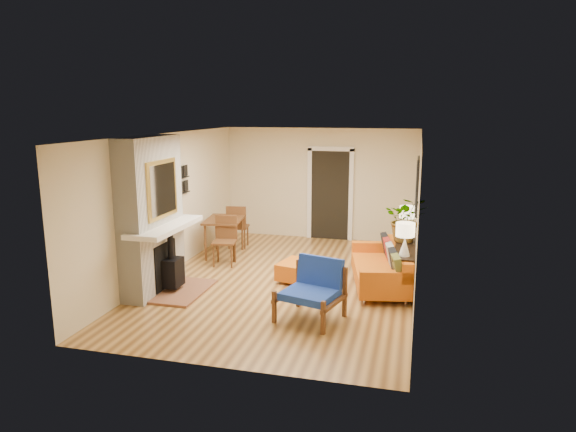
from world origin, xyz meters
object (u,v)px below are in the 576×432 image
at_px(console_table, 405,253).
at_px(lamp_far, 407,217).
at_px(dining_table, 228,226).
at_px(ottoman, 300,270).
at_px(sofa, 384,268).
at_px(blue_chair, 314,286).
at_px(lamp_near, 405,235).
at_px(houseplant, 406,219).

bearing_deg(console_table, lamp_far, 90.00).
xyz_separation_m(dining_table, lamp_far, (3.64, -0.21, 0.43)).
distance_m(ottoman, dining_table, 2.26).
bearing_deg(sofa, ottoman, -175.82).
distance_m(blue_chair, console_table, 2.18).
distance_m(sofa, blue_chair, 1.86).
distance_m(sofa, lamp_near, 0.96).
relative_size(ottoman, blue_chair, 0.80).
bearing_deg(houseplant, console_table, -87.76).
height_order(sofa, blue_chair, blue_chair).
relative_size(blue_chair, lamp_near, 1.91).
xyz_separation_m(ottoman, houseplant, (1.80, 0.52, 0.93)).
bearing_deg(dining_table, houseplant, -11.25).
height_order(blue_chair, console_table, blue_chair).
relative_size(lamp_far, houseplant, 0.67).
xyz_separation_m(blue_chair, console_table, (1.25, 1.78, 0.10)).
bearing_deg(sofa, blue_chair, -119.28).
bearing_deg(lamp_near, console_table, 90.00).
height_order(ottoman, blue_chair, blue_chair).
bearing_deg(houseplant, dining_table, 168.75).
bearing_deg(dining_table, blue_chair, -49.05).
xyz_separation_m(blue_chair, lamp_near, (1.25, 1.09, 0.59)).
bearing_deg(console_table, blue_chair, -125.16).
relative_size(ottoman, console_table, 0.45).
relative_size(sofa, blue_chair, 2.01).
xyz_separation_m(console_table, houseplant, (-0.01, 0.26, 0.55)).
bearing_deg(dining_table, lamp_near, -24.58).
height_order(lamp_near, lamp_far, same).
bearing_deg(lamp_far, ottoman, -150.21).
xyz_separation_m(ottoman, console_table, (1.81, 0.27, 0.38)).
bearing_deg(ottoman, blue_chair, -69.90).
xyz_separation_m(blue_chair, lamp_far, (1.25, 2.54, 0.59)).
xyz_separation_m(blue_chair, houseplant, (1.24, 2.03, 0.65)).
bearing_deg(lamp_near, dining_table, 155.42).
distance_m(sofa, console_table, 0.45).
bearing_deg(sofa, lamp_far, 69.56).
bearing_deg(console_table, dining_table, 164.97).
height_order(dining_table, console_table, dining_table).
bearing_deg(ottoman, console_table, 8.40).
bearing_deg(dining_table, lamp_far, -3.33).
height_order(dining_table, houseplant, houseplant).
relative_size(dining_table, houseplant, 2.27).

